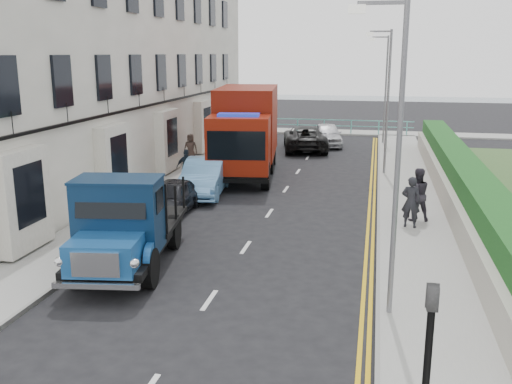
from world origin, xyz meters
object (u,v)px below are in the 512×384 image
bedford_lorry (122,230)px  parked_car_front (171,197)px  pedestrian_east_near (411,202)px  red_lorry (246,129)px  lamp_far (384,83)px  lamp_near (393,145)px  lamp_mid (386,94)px

bedford_lorry → parked_car_front: bearing=89.1°
parked_car_front → pedestrian_east_near: 8.70m
red_lorry → bedford_lorry: bearing=-99.0°
lamp_far → red_lorry: bearing=-120.7°
parked_car_front → bedford_lorry: bearing=-82.5°
lamp_far → parked_car_front: (-7.78, -18.83, -3.36)m
lamp_near → lamp_far: (0.00, 26.00, 0.00)m
pedestrian_east_near → lamp_mid: bearing=-72.2°
lamp_far → pedestrian_east_near: (0.91, -19.10, -3.00)m
lamp_mid → lamp_far: bearing=90.0°
lamp_mid → pedestrian_east_near: bearing=-84.3°
lamp_mid → parked_car_front: lamp_mid is taller
lamp_near → bedford_lorry: lamp_near is taller
red_lorry → pedestrian_east_near: (7.55, -7.92, -1.26)m
lamp_near → parked_car_front: 11.10m
lamp_far → bedford_lorry: 25.88m
lamp_near → lamp_mid: same height
lamp_near → lamp_far: bearing=90.0°
lamp_near → parked_car_front: lamp_near is taller
pedestrian_east_near → red_lorry: bearing=-34.3°
parked_car_front → pedestrian_east_near: size_ratio=2.13×
parked_car_front → lamp_mid: bearing=48.5°
bedford_lorry → pedestrian_east_near: (7.89, 5.66, -0.23)m
lamp_mid → lamp_far: size_ratio=1.00×
bedford_lorry → parked_car_front: 6.02m
lamp_mid → pedestrian_east_near: 9.63m
lamp_far → red_lorry: (-6.65, -11.19, -1.73)m
bedford_lorry → parked_car_front: (-0.79, 5.94, -0.59)m
lamp_far → bedford_lorry: lamp_far is taller
lamp_near → lamp_mid: size_ratio=1.00×
lamp_mid → parked_car_front: 12.24m
lamp_mid → lamp_far: (0.00, 10.00, 0.00)m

